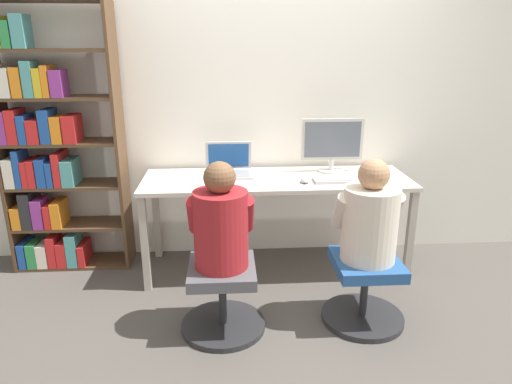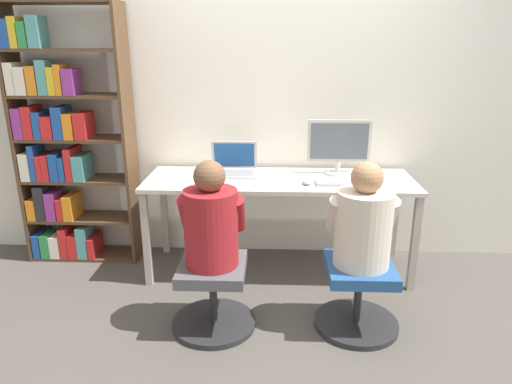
# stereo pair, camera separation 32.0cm
# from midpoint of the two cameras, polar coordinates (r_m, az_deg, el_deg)

# --- Properties ---
(ground_plane) EXTENTS (14.00, 14.00, 0.00)m
(ground_plane) POSITION_cam_midpoint_polar(r_m,az_deg,el_deg) (3.40, 5.57, -12.06)
(ground_plane) COLOR #4C4742
(wall_back) EXTENTS (10.00, 0.05, 2.60)m
(wall_back) POSITION_cam_midpoint_polar(r_m,az_deg,el_deg) (3.67, 5.60, 11.68)
(wall_back) COLOR white
(wall_back) RESTS_ON ground_plane
(desk) EXTENTS (1.99, 0.64, 0.75)m
(desk) POSITION_cam_midpoint_polar(r_m,az_deg,el_deg) (3.42, 5.62, 0.45)
(desk) COLOR beige
(desk) RESTS_ON ground_plane
(desktop_monitor) EXTENTS (0.48, 0.21, 0.42)m
(desktop_monitor) POSITION_cam_midpoint_polar(r_m,az_deg,el_deg) (3.56, 12.88, 5.56)
(desktop_monitor) COLOR beige
(desktop_monitor) RESTS_ON desk
(laptop) EXTENTS (0.35, 0.28, 0.24)m
(laptop) POSITION_cam_midpoint_polar(r_m,az_deg,el_deg) (3.50, -0.22, 3.04)
(laptop) COLOR #B7B7BC
(laptop) RESTS_ON desk
(keyboard) EXTENTS (0.46, 0.14, 0.03)m
(keyboard) POSITION_cam_midpoint_polar(r_m,az_deg,el_deg) (3.34, 14.15, 1.10)
(keyboard) COLOR #B2B2B7
(keyboard) RESTS_ON desk
(computer_mouse_by_keyboard) EXTENTS (0.06, 0.10, 0.03)m
(computer_mouse_by_keyboard) POSITION_cam_midpoint_polar(r_m,az_deg,el_deg) (3.28, 9.14, 1.20)
(computer_mouse_by_keyboard) COLOR #99999E
(computer_mouse_by_keyboard) RESTS_ON desk
(office_chair_left) EXTENTS (0.53, 0.53, 0.43)m
(office_chair_left) POSITION_cam_midpoint_polar(r_m,az_deg,el_deg) (2.99, 15.73, -12.30)
(office_chair_left) COLOR #262628
(office_chair_left) RESTS_ON ground_plane
(office_chair_right) EXTENTS (0.53, 0.53, 0.43)m
(office_chair_right) POSITION_cam_midpoint_polar(r_m,az_deg,el_deg) (2.89, -2.14, -12.70)
(office_chair_right) COLOR #262628
(office_chair_right) RESTS_ON ground_plane
(person_at_monitor) EXTENTS (0.41, 0.34, 0.64)m
(person_at_monitor) POSITION_cam_midpoint_polar(r_m,az_deg,el_deg) (2.79, 16.53, -3.75)
(person_at_monitor) COLOR beige
(person_at_monitor) RESTS_ON office_chair_left
(person_at_laptop) EXTENTS (0.39, 0.33, 0.64)m
(person_at_laptop) POSITION_cam_midpoint_polar(r_m,az_deg,el_deg) (2.68, -2.25, -3.76)
(person_at_laptop) COLOR maroon
(person_at_laptop) RESTS_ON office_chair_right
(bookshelf) EXTENTS (0.88, 0.30, 2.00)m
(bookshelf) POSITION_cam_midpoint_polar(r_m,az_deg,el_deg) (3.81, -21.00, 5.33)
(bookshelf) COLOR #513823
(bookshelf) RESTS_ON ground_plane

